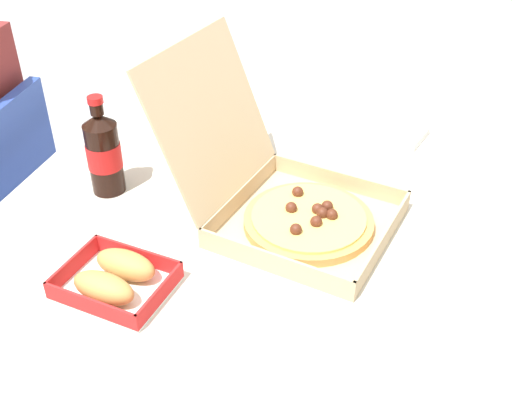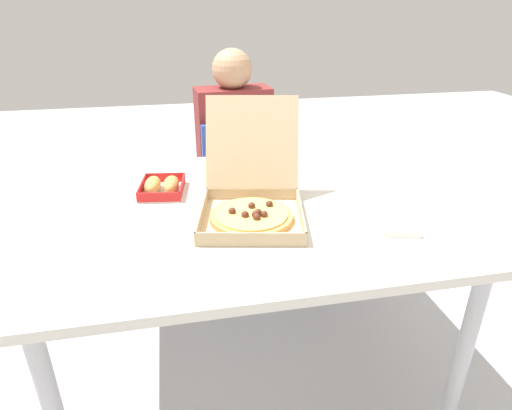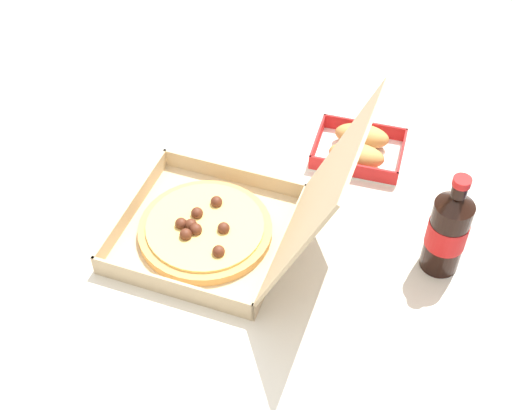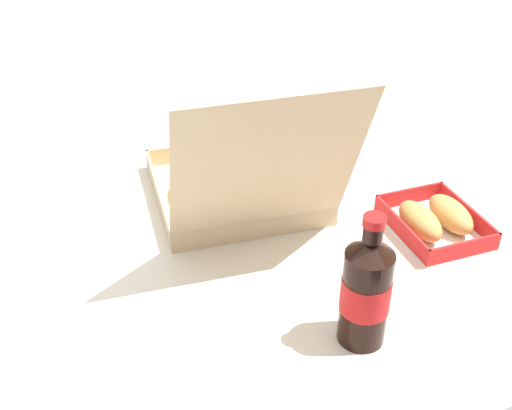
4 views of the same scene
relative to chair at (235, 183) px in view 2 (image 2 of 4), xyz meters
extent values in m
plane|color=#B2B2B7|center=(-0.07, -0.77, -0.48)|extent=(10.00, 10.00, 0.00)
cube|color=silver|center=(-0.07, -0.77, 0.22)|extent=(1.32, 1.06, 0.03)
cylinder|color=#B7B7BC|center=(0.52, -1.23, -0.14)|extent=(0.05, 0.05, 0.68)
cylinder|color=#B7B7BC|center=(-0.66, -0.31, -0.14)|extent=(0.05, 0.05, 0.68)
cylinder|color=#B7B7BC|center=(0.52, -0.31, -0.14)|extent=(0.05, 0.05, 0.68)
cube|color=#2D4CAD|center=(0.00, 0.06, -0.05)|extent=(0.43, 0.43, 0.04)
cube|color=#2D4CAD|center=(0.01, -0.12, 0.16)|extent=(0.36, 0.06, 0.38)
cylinder|color=#B2B2B7|center=(0.15, 0.25, -0.26)|extent=(0.03, 0.03, 0.43)
cylinder|color=#B2B2B7|center=(-0.19, 0.22, -0.26)|extent=(0.03, 0.03, 0.43)
cylinder|color=#B2B2B7|center=(0.18, -0.09, -0.26)|extent=(0.03, 0.03, 0.43)
cylinder|color=#B2B2B7|center=(-0.16, -0.12, -0.26)|extent=(0.03, 0.03, 0.43)
cylinder|color=#333847|center=(0.07, 0.22, -0.25)|extent=(0.09, 0.09, 0.45)
cylinder|color=#333847|center=(-0.11, 0.21, -0.25)|extent=(0.09, 0.09, 0.45)
cube|color=#333847|center=(0.08, 0.17, 0.02)|extent=(0.13, 0.31, 0.10)
cube|color=#333847|center=(-0.10, 0.16, 0.02)|extent=(0.13, 0.31, 0.10)
cube|color=maroon|center=(0.00, 0.00, 0.28)|extent=(0.37, 0.21, 0.42)
sphere|color=tan|center=(0.00, 0.00, 0.58)|extent=(0.19, 0.19, 0.19)
cube|color=tan|center=(-0.08, -0.89, 0.24)|extent=(0.38, 0.38, 0.01)
cube|color=tan|center=(-0.11, -1.04, 0.26)|extent=(0.31, 0.07, 0.04)
cube|color=tan|center=(-0.23, -0.86, 0.26)|extent=(0.07, 0.31, 0.04)
cube|color=tan|center=(0.07, -0.92, 0.26)|extent=(0.07, 0.31, 0.04)
cube|color=tan|center=(-0.05, -0.74, 0.26)|extent=(0.31, 0.07, 0.04)
cube|color=tan|center=(-0.03, -0.67, 0.43)|extent=(0.34, 0.19, 0.30)
cylinder|color=tan|center=(-0.08, -0.89, 0.25)|extent=(0.26, 0.26, 0.02)
cylinder|color=#EAC666|center=(-0.08, -0.89, 0.26)|extent=(0.23, 0.23, 0.01)
sphere|color=#562819|center=(-0.04, -0.92, 0.27)|extent=(0.02, 0.02, 0.02)
sphere|color=#562819|center=(-0.14, -0.88, 0.27)|extent=(0.02, 0.02, 0.02)
sphere|color=#562819|center=(-0.07, -0.85, 0.27)|extent=(0.02, 0.02, 0.02)
sphere|color=#562819|center=(-0.10, -0.91, 0.27)|extent=(0.02, 0.02, 0.02)
sphere|color=#562819|center=(-0.06, -0.90, 0.27)|extent=(0.02, 0.02, 0.02)
sphere|color=#562819|center=(-0.07, -0.91, 0.27)|extent=(0.02, 0.02, 0.02)
sphere|color=#562819|center=(-0.07, -0.93, 0.27)|extent=(0.02, 0.02, 0.02)
sphere|color=#562819|center=(-0.01, -0.85, 0.27)|extent=(0.02, 0.02, 0.02)
cube|color=white|center=(-0.35, -0.60, 0.24)|extent=(0.17, 0.21, 0.00)
cube|color=red|center=(-0.37, -0.69, 0.26)|extent=(0.15, 0.03, 0.03)
cube|color=red|center=(-0.34, -0.51, 0.26)|extent=(0.15, 0.03, 0.03)
cube|color=red|center=(-0.43, -0.59, 0.26)|extent=(0.03, 0.19, 0.03)
cube|color=red|center=(-0.28, -0.61, 0.26)|extent=(0.03, 0.19, 0.03)
ellipsoid|color=tan|center=(-0.39, -0.60, 0.27)|extent=(0.07, 0.13, 0.05)
ellipsoid|color=tan|center=(-0.32, -0.61, 0.27)|extent=(0.07, 0.13, 0.05)
cylinder|color=black|center=(-0.07, -0.44, 0.32)|extent=(0.07, 0.07, 0.16)
cone|color=black|center=(-0.07, -0.44, 0.41)|extent=(0.07, 0.07, 0.02)
cylinder|color=black|center=(-0.07, -0.44, 0.43)|extent=(0.03, 0.03, 0.02)
cylinder|color=red|center=(-0.07, -0.44, 0.45)|extent=(0.03, 0.03, 0.01)
cylinder|color=red|center=(-0.07, -0.44, 0.32)|extent=(0.07, 0.07, 0.06)
cube|color=white|center=(0.27, -0.47, 0.24)|extent=(0.24, 0.20, 0.00)
cube|color=white|center=(0.35, -1.03, 0.25)|extent=(0.14, 0.14, 0.02)
camera|label=1|loc=(-1.06, -1.08, 1.00)|focal=43.46mm
camera|label=2|loc=(-0.30, -2.08, 0.87)|focal=30.30mm
camera|label=3|loc=(0.82, -0.66, 1.28)|focal=49.55mm
camera|label=4|loc=(0.40, 0.11, 0.94)|focal=44.82mm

